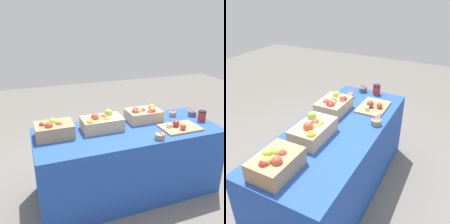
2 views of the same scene
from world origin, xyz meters
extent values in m
plane|color=slate|center=(0.00, 0.00, 0.00)|extent=(10.00, 10.00, 0.00)
cube|color=#234CAD|center=(0.00, 0.00, 0.37)|extent=(1.90, 0.76, 0.74)
cube|color=tan|center=(-0.73, 0.09, 0.81)|extent=(0.36, 0.26, 0.13)
sphere|color=#B2332D|center=(-0.68, 0.07, 0.86)|extent=(0.07, 0.07, 0.07)
sphere|color=#B2C64C|center=(-0.81, 0.10, 0.88)|extent=(0.07, 0.07, 0.07)
sphere|color=red|center=(-0.83, 0.10, 0.87)|extent=(0.07, 0.07, 0.07)
sphere|color=#D14C33|center=(-0.78, 0.04, 0.88)|extent=(0.07, 0.07, 0.07)
sphere|color=#B2C64C|center=(-0.69, 0.11, 0.87)|extent=(0.07, 0.07, 0.07)
sphere|color=#B2C64C|center=(-0.73, 0.16, 0.87)|extent=(0.07, 0.07, 0.07)
cube|color=tan|center=(-0.25, 0.10, 0.80)|extent=(0.41, 0.25, 0.13)
sphere|color=#B2C64C|center=(-0.26, 0.07, 0.85)|extent=(0.08, 0.08, 0.08)
sphere|color=gold|center=(-0.39, 0.03, 0.86)|extent=(0.08, 0.08, 0.08)
sphere|color=#D14C33|center=(-0.32, 0.10, 0.89)|extent=(0.08, 0.08, 0.08)
sphere|color=#99B742|center=(-0.21, 0.06, 0.85)|extent=(0.08, 0.08, 0.08)
sphere|color=#99B742|center=(-0.16, 0.17, 0.88)|extent=(0.08, 0.08, 0.08)
sphere|color=#D14C33|center=(-0.23, 0.09, 0.87)|extent=(0.08, 0.08, 0.08)
cube|color=tan|center=(0.26, 0.18, 0.80)|extent=(0.37, 0.26, 0.12)
sphere|color=red|center=(0.29, 0.09, 0.84)|extent=(0.08, 0.08, 0.08)
sphere|color=#B2332D|center=(0.14, 0.15, 0.85)|extent=(0.08, 0.08, 0.08)
sphere|color=#B2C64C|center=(0.34, 0.12, 0.85)|extent=(0.08, 0.08, 0.08)
sphere|color=red|center=(0.15, 0.16, 0.86)|extent=(0.08, 0.08, 0.08)
sphere|color=#B2332D|center=(0.32, 0.10, 0.86)|extent=(0.08, 0.08, 0.08)
sphere|color=#99B742|center=(0.37, 0.20, 0.87)|extent=(0.08, 0.08, 0.08)
sphere|color=gold|center=(0.19, 0.16, 0.86)|extent=(0.08, 0.08, 0.08)
sphere|color=#B2332D|center=(0.19, 0.23, 0.84)|extent=(0.08, 0.08, 0.08)
sphere|color=red|center=(0.23, 0.17, 0.85)|extent=(0.08, 0.08, 0.08)
sphere|color=gold|center=(0.36, 0.16, 0.85)|extent=(0.08, 0.08, 0.08)
cube|color=tan|center=(0.51, -0.15, 0.75)|extent=(0.40, 0.28, 0.02)
cube|color=beige|center=(0.52, -0.12, 0.77)|extent=(0.04, 0.04, 0.03)
sphere|color=#D14C33|center=(0.50, -0.22, 0.79)|extent=(0.06, 0.06, 0.06)
sphere|color=#B2332D|center=(0.48, -0.13, 0.79)|extent=(0.07, 0.07, 0.07)
cube|color=beige|center=(0.40, -0.13, 0.78)|extent=(0.05, 0.05, 0.04)
cylinder|color=gray|center=(0.64, 0.17, 0.77)|extent=(0.08, 0.08, 0.05)
cylinder|color=#EA598C|center=(0.65, 0.18, 0.81)|extent=(0.03, 0.08, 0.05)
cylinder|color=gray|center=(0.19, -0.30, 0.77)|extent=(0.09, 0.09, 0.05)
cylinder|color=#EA598C|center=(0.21, -0.29, 0.82)|extent=(0.02, 0.09, 0.07)
cylinder|color=#4C4C51|center=(0.85, 0.10, 0.77)|extent=(0.09, 0.09, 0.05)
cylinder|color=#EA598C|center=(0.84, 0.09, 0.82)|extent=(0.07, 0.08, 0.06)
cylinder|color=red|center=(0.85, -0.06, 0.79)|extent=(0.08, 0.08, 0.10)
cylinder|color=black|center=(0.85, -0.06, 0.85)|extent=(0.09, 0.09, 0.01)
camera|label=1|loc=(-0.97, -2.16, 1.81)|focal=40.59mm
camera|label=2|loc=(-1.73, -0.90, 1.92)|focal=40.07mm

